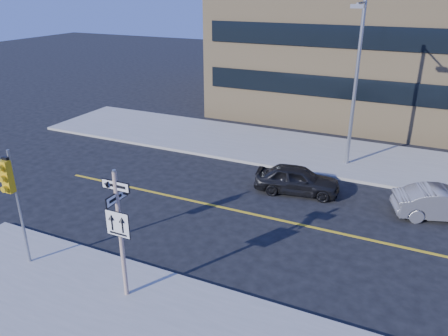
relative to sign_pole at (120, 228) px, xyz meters
The scene contains 6 objects.
ground 3.50m from the sign_pole, 90.00° to the left, with size 120.00×120.00×0.00m, color black.
sign_pole is the anchor object (origin of this frame).
traffic_signal 4.05m from the sign_pole, behind, with size 0.32×0.45×4.00m.
parked_car_a 9.79m from the sign_pole, 74.68° to the left, with size 3.79×1.53×1.29m, color black.
parked_car_b 12.93m from the sign_pole, 48.01° to the left, with size 3.89×1.36×1.28m, color slate.
streetlight_a 14.05m from the sign_pole, 73.23° to the left, with size 0.55×2.25×8.00m.
Camera 1 is at (7.19, -10.92, 8.73)m, focal length 35.00 mm.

